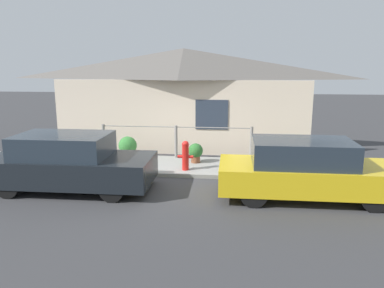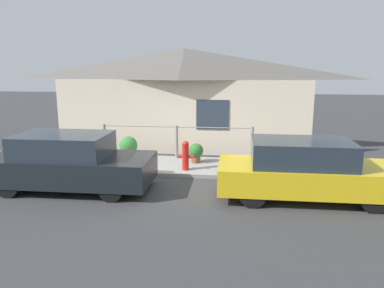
# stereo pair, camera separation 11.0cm
# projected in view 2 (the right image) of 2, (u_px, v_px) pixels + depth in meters

# --- Properties ---
(ground_plane) EXTENTS (60.00, 60.00, 0.00)m
(ground_plane) POSITION_uv_depth(u_px,v_px,m) (166.00, 177.00, 10.37)
(ground_plane) COLOR #38383A
(sidewalk) EXTENTS (24.00, 2.01, 0.11)m
(sidewalk) POSITION_uv_depth(u_px,v_px,m) (172.00, 166.00, 11.33)
(sidewalk) COLOR gray
(sidewalk) RESTS_ON ground_plane
(house) EXTENTS (9.18, 2.23, 3.62)m
(house) POSITION_uv_depth(u_px,v_px,m) (184.00, 69.00, 13.35)
(house) COLOR beige
(house) RESTS_ON ground_plane
(fence) EXTENTS (4.90, 0.10, 1.05)m
(fence) POSITION_uv_depth(u_px,v_px,m) (177.00, 140.00, 12.03)
(fence) COLOR gray
(fence) RESTS_ON sidewalk
(car_left) EXTENTS (4.04, 1.72, 1.40)m
(car_left) POSITION_uv_depth(u_px,v_px,m) (69.00, 162.00, 9.27)
(car_left) COLOR black
(car_left) RESTS_ON ground_plane
(car_right) EXTENTS (4.09, 1.61, 1.38)m
(car_right) POSITION_uv_depth(u_px,v_px,m) (306.00, 170.00, 8.60)
(car_right) COLOR gold
(car_right) RESTS_ON ground_plane
(fire_hydrant) EXTENTS (0.45, 0.20, 0.85)m
(fire_hydrant) POSITION_uv_depth(u_px,v_px,m) (185.00, 155.00, 10.62)
(fire_hydrant) COLOR red
(fire_hydrant) RESTS_ON sidewalk
(potted_plant_near_hydrant) EXTENTS (0.45, 0.45, 0.60)m
(potted_plant_near_hydrant) POSITION_uv_depth(u_px,v_px,m) (196.00, 152.00, 11.44)
(potted_plant_near_hydrant) COLOR brown
(potted_plant_near_hydrant) RESTS_ON sidewalk
(potted_plant_by_fence) EXTENTS (0.59, 0.59, 0.69)m
(potted_plant_by_fence) POSITION_uv_depth(u_px,v_px,m) (128.00, 146.00, 12.04)
(potted_plant_by_fence) COLOR slate
(potted_plant_by_fence) RESTS_ON sidewalk
(potted_plant_corner) EXTENTS (0.34, 0.34, 0.44)m
(potted_plant_corner) POSITION_uv_depth(u_px,v_px,m) (302.00, 157.00, 11.28)
(potted_plant_corner) COLOR slate
(potted_plant_corner) RESTS_ON sidewalk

